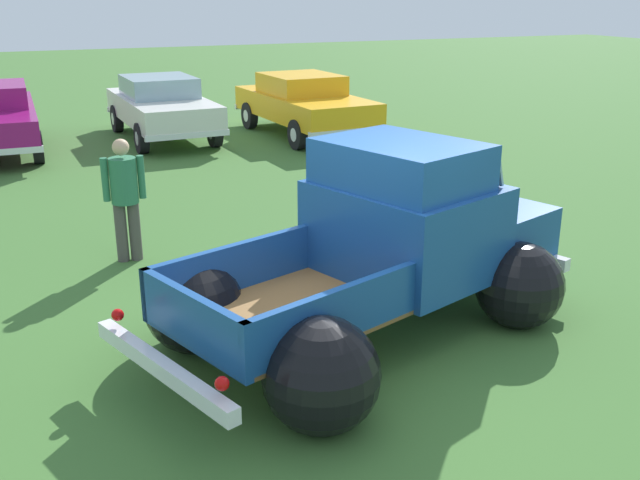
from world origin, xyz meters
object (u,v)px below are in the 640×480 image
Objects in this scene: spectator_0 at (125,193)px; show_car_1 at (162,105)px; vintage_pickup_truck at (387,257)px; show_car_2 at (304,102)px; lane_cone_0 at (429,216)px.

show_car_1 is at bearing -10.13° from spectator_0.
show_car_1 is 2.77× the size of spectator_0.
spectator_0 is at bearing 106.34° from vintage_pickup_truck.
show_car_2 is (3.21, -0.89, 0.00)m from show_car_1.
spectator_0 reaches higher than show_car_2.
spectator_0 is (-2.11, 3.03, 0.14)m from vintage_pickup_truck.
show_car_2 reaches higher than lane_cone_0.
show_car_1 and show_car_2 have the same top height.
show_car_1 is 3.33m from show_car_2.
show_car_2 is at bearing -32.24° from spectator_0.
vintage_pickup_truck is 1.13× the size of show_car_1.
vintage_pickup_truck is at bearing -21.03° from show_car_2.
vintage_pickup_truck is at bearing -130.30° from lane_cone_0.
vintage_pickup_truck is at bearing -1.94° from show_car_1.
spectator_0 reaches higher than show_car_1.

